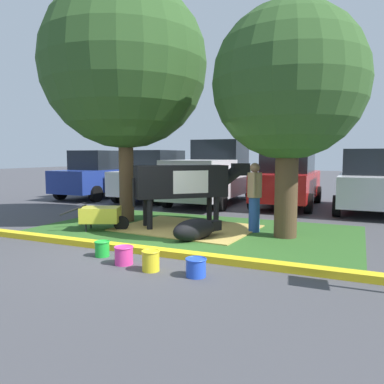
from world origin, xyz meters
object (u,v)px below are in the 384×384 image
bucket_pink (124,255)px  sedan_silver (370,181)px  calf_lying (195,230)px  wheelbarrow (102,215)px  bucket_green (102,248)px  bucket_blue (196,267)px  shade_tree_right (289,84)px  person_handler (254,195)px  shade_tree_left (124,66)px  sedan_blue (100,175)px  bucket_yellow (151,260)px  pickup_truck_black (213,174)px  hatchback_white (156,176)px  sedan_red (288,179)px  cow_holstein (185,182)px

bucket_pink → sedan_silver: 9.07m
calf_lying → wheelbarrow: size_ratio=0.84×
bucket_green → bucket_blue: (2.01, -0.34, -0.00)m
shade_tree_right → wheelbarrow: 5.24m
person_handler → sedan_silver: (2.53, 4.72, 0.10)m
shade_tree_left → wheelbarrow: shade_tree_left is taller
calf_lying → bucket_blue: (0.97, -2.19, -0.09)m
shade_tree_right → sedan_blue: 10.34m
calf_lying → bucket_yellow: (0.21, -2.22, -0.07)m
sedan_silver → pickup_truck_black: bearing=179.9°
person_handler → bucket_blue: person_handler is taller
hatchback_white → sedan_red: same height
cow_holstein → sedan_blue: 7.75m
pickup_truck_black → sedan_silver: 5.41m
bucket_blue → shade_tree_left: bearing=135.9°
bucket_pink → sedan_blue: 10.49m
calf_lying → sedan_silver: bearing=60.3°
calf_lying → bucket_blue: 2.40m
bucket_pink → person_handler: bearing=69.1°
calf_lying → sedan_blue: sedan_blue is taller
calf_lying → bucket_yellow: calf_lying is taller
wheelbarrow → shade_tree_right: bearing=14.4°
shade_tree_left → pickup_truck_black: shade_tree_left is taller
calf_lying → wheelbarrow: wheelbarrow is taller
cow_holstein → bucket_blue: bearing=-62.3°
shade_tree_left → calf_lying: (2.63, -1.31, -3.94)m
bucket_green → bucket_yellow: bucket_yellow is taller
bucket_yellow → shade_tree_left: bearing=128.8°
bucket_green → hatchback_white: size_ratio=0.06×
shade_tree_left → bucket_green: size_ratio=22.67×
bucket_green → sedan_blue: bearing=128.2°
hatchback_white → sedan_red: (5.23, 0.26, 0.00)m
bucket_pink → bucket_blue: (1.36, -0.09, -0.01)m
shade_tree_left → bucket_yellow: size_ratio=19.44×
bucket_green → bucket_yellow: size_ratio=0.86×
shade_tree_right → wheelbarrow: bearing=-165.6°
bucket_green → sedan_silver: size_ratio=0.06×
cow_holstein → person_handler: bearing=0.7°
person_handler → sedan_red: 4.96m
person_handler → bucket_pink: size_ratio=4.99×
cow_holstein → bucket_yellow: cow_holstein is taller
wheelbarrow → bucket_blue: 4.10m
cow_holstein → bucket_green: size_ratio=9.09×
wheelbarrow → sedan_silver: bearing=45.6°
wheelbarrow → sedan_blue: bearing=128.3°
bucket_yellow → hatchback_white: size_ratio=0.07×
bucket_blue → hatchback_white: size_ratio=0.07×
shade_tree_left → shade_tree_right: (4.34, -0.22, -0.83)m
bucket_green → bucket_pink: size_ratio=0.85×
cow_holstein → sedan_red: (1.70, 4.98, -0.17)m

